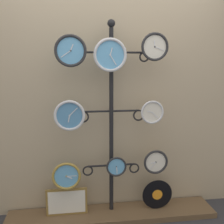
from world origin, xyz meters
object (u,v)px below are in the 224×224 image
clock_bottom_left (66,176)px  clock_middle_right (152,112)px  display_stand (111,152)px  vinyl_record (157,195)px  clock_bottom_right (156,162)px  picture_frame (67,202)px  clock_top_left (70,51)px  clock_top_right (155,47)px  clock_middle_left (70,115)px  clock_top_center (110,55)px  clock_bottom_center (116,167)px

clock_bottom_left → clock_middle_right: bearing=1.2°
display_stand → vinyl_record: size_ratio=6.17×
clock_middle_right → clock_bottom_right: 0.53m
display_stand → picture_frame: bearing=-174.9°
clock_top_left → clock_middle_right: size_ratio=1.24×
clock_top_left → clock_top_right: (0.79, 0.00, 0.04)m
display_stand → clock_top_right: (0.40, -0.11, 1.07)m
clock_middle_left → clock_bottom_right: 1.02m
clock_middle_right → vinyl_record: (0.09, 0.02, -0.91)m
clock_top_center → picture_frame: 1.56m
vinyl_record → clock_bottom_left: bearing=-177.8°
clock_top_left → clock_middle_left: clock_top_left is taller
clock_bottom_center → clock_bottom_right: clock_bottom_right is taller
clock_middle_left → vinyl_record: 1.29m
clock_top_left → clock_top_center: (0.37, 0.03, -0.03)m
clock_top_center → clock_bottom_center: clock_top_center is taller
clock_middle_right → clock_bottom_left: bearing=-178.8°
clock_bottom_center → clock_bottom_left: bearing=-178.1°
clock_top_right → clock_middle_left: clock_top_right is taller
clock_bottom_right → vinyl_record: clock_bottom_right is taller
clock_top_right → clock_bottom_left: bearing=179.2°
clock_top_left → clock_top_center: bearing=5.0°
clock_bottom_left → clock_bottom_center: bearing=1.9°
clock_middle_left → clock_top_right: bearing=0.4°
clock_middle_right → picture_frame: size_ratio=0.56×
display_stand → clock_middle_right: 0.60m
display_stand → clock_top_center: display_stand is taller
clock_top_center → vinyl_record: (0.51, 0.02, -1.47)m
clock_middle_left → clock_bottom_left: 0.62m
clock_top_left → clock_bottom_center: size_ratio=1.40×
clock_bottom_left → picture_frame: size_ratio=0.68×
display_stand → picture_frame: (-0.47, -0.04, -0.50)m
clock_bottom_right → picture_frame: clock_bottom_right is taller
clock_middle_right → clock_bottom_left: size_ratio=0.82×
clock_top_center → clock_middle_right: size_ratio=1.34×
display_stand → clock_middle_left: (-0.42, -0.12, 0.43)m
clock_top_right → clock_top_center: bearing=176.3°
picture_frame → clock_middle_left: bearing=-53.3°
clock_bottom_left → clock_middle_left: bearing=-20.2°
clock_top_center → clock_bottom_right: clock_top_center is taller
clock_top_left → clock_middle_left: bearing=-176.9°
clock_top_left → clock_middle_right: bearing=2.5°
picture_frame → clock_top_right: bearing=-4.6°
display_stand → clock_bottom_center: (0.04, -0.08, -0.12)m
clock_top_left → picture_frame: (-0.08, 0.08, -1.53)m
clock_bottom_right → picture_frame: (-0.93, 0.04, -0.40)m
vinyl_record → picture_frame: bearing=178.7°
clock_top_left → clock_middle_right: (0.79, 0.03, -0.59)m
clock_top_center → clock_top_right: clock_top_right is taller
clock_top_right → clock_bottom_center: size_ratio=1.27×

